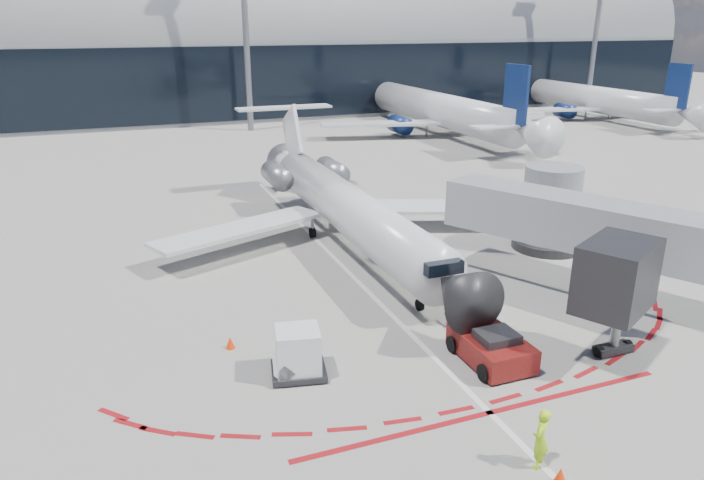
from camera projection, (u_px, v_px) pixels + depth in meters
name	position (u px, v px, depth m)	size (l,w,h in m)	color
ground	(362.00, 285.00, 31.20)	(260.00, 260.00, 0.00)	slate
apron_centerline	(348.00, 271.00, 32.96)	(0.25, 40.00, 0.01)	silver
apron_stop_bar	(490.00, 413.00, 21.07)	(14.00, 0.25, 0.01)	maroon
terminal_building	(185.00, 51.00, 85.56)	(150.00, 24.15, 24.00)	gray
jet_bridge	(569.00, 224.00, 30.87)	(10.03, 15.20, 4.90)	#9B9EA3
light_mast_centre	(245.00, 20.00, 71.00)	(0.70, 0.70, 25.00)	gray
light_mast_east	(598.00, 20.00, 87.98)	(0.70, 0.70, 25.00)	gray
regional_jet	(342.00, 204.00, 36.66)	(22.52, 27.77, 6.96)	silver
pushback_tug	(491.00, 347.00, 24.08)	(2.28, 5.33, 1.38)	#5F0D0E
ramp_worker	(541.00, 438.00, 18.25)	(0.70, 0.46, 1.93)	#BAFD1A
uld_container	(298.00, 353.00, 23.02)	(2.29, 2.06, 1.87)	black
safety_cone_left	(230.00, 343.00, 25.14)	(0.37, 0.37, 0.51)	#F53005
safety_cone_right	(560.00, 475.00, 17.82)	(0.36, 0.36, 0.50)	#F53005
bg_airliner_0	(441.00, 86.00, 71.06)	(33.48, 35.44, 10.83)	silver
bg_airliner_1	(597.00, 81.00, 82.89)	(30.45, 32.24, 9.85)	silver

